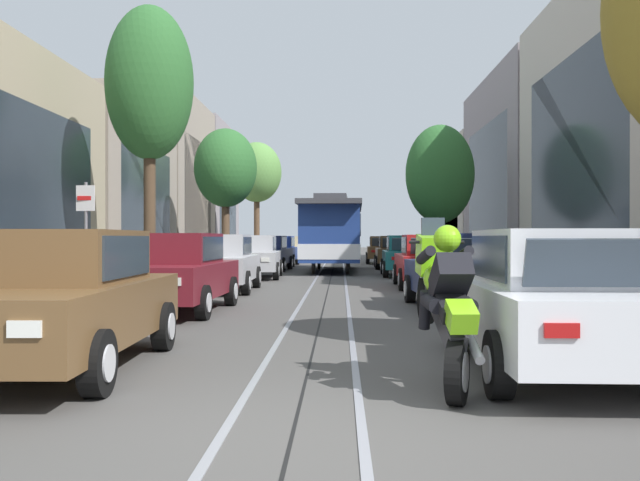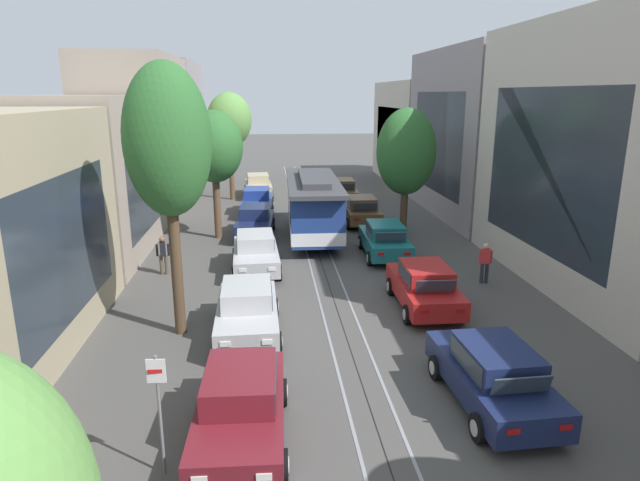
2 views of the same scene
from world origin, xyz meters
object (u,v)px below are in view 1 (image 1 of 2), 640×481
(parked_car_brown_sixth_right, at_px, (383,250))
(pedestrian_on_left_pavement, at_px, (513,255))
(parked_car_silver_fourth_left, at_px, (254,256))
(street_tree_kerb_left_fourth, at_px, (257,173))
(parked_car_beige_far_left, at_px, (288,249))
(motorcycle_with_rider, at_px, (444,300))
(parked_car_teal_fourth_right, at_px, (407,255))
(street_sign_post, at_px, (86,233))
(parked_car_navy_fifth_left, at_px, (267,253))
(parked_car_white_near_right, at_px, (554,300))
(pedestrian_on_right_pavement, at_px, (153,254))
(cable_car_trolley, at_px, (332,234))
(parked_car_red_mid_right, at_px, (429,261))
(street_tree_kerb_left_second, at_px, (150,85))
(parked_car_navy_second_right, at_px, (461,271))
(street_tree_kerb_left_mid, at_px, (226,169))
(parked_car_silver_mid_left, at_px, (220,263))
(parked_car_blue_sixth_left, at_px, (279,251))
(parked_car_brown_near_left, at_px, (60,299))
(street_tree_kerb_right_second, at_px, (440,175))
(parked_car_brown_fifth_right, at_px, (395,252))
(parked_car_maroon_second_left, at_px, (176,272))

(parked_car_brown_sixth_right, bearing_deg, pedestrian_on_left_pavement, -79.12)
(parked_car_silver_fourth_left, xyz_separation_m, street_tree_kerb_left_fourth, (-1.91, 16.32, 4.64))
(parked_car_beige_far_left, xyz_separation_m, motorcycle_with_rider, (4.30, -36.01, 0.09))
(parked_car_teal_fourth_right, height_order, street_sign_post, street_sign_post)
(motorcycle_with_rider, bearing_deg, parked_car_navy_fifth_left, 100.02)
(parked_car_silver_fourth_left, bearing_deg, street_sign_post, -97.15)
(parked_car_navy_fifth_left, bearing_deg, parked_car_white_near_right, -76.38)
(parked_car_navy_fifth_left, relative_size, pedestrian_on_right_pavement, 2.79)
(parked_car_navy_fifth_left, xyz_separation_m, motorcycle_with_rider, (4.34, -24.55, 0.09))
(motorcycle_with_rider, distance_m, pedestrian_on_right_pavement, 20.22)
(street_tree_kerb_left_fourth, xyz_separation_m, pedestrian_on_right_pavement, (-1.85, -16.42, -4.54))
(cable_car_trolley, relative_size, motorcycle_with_rider, 4.86)
(parked_car_red_mid_right, relative_size, cable_car_trolley, 0.48)
(street_tree_kerb_left_second, distance_m, motorcycle_with_rider, 15.09)
(parked_car_beige_far_left, bearing_deg, parked_car_red_mid_right, -74.91)
(motorcycle_with_rider, bearing_deg, parked_car_silver_fourth_left, 102.69)
(parked_car_navy_second_right, bearing_deg, street_tree_kerb_left_fourth, 105.70)
(parked_car_navy_fifth_left, xyz_separation_m, parked_car_brown_sixth_right, (5.79, 8.77, 0.00))
(street_tree_kerb_left_mid, height_order, pedestrian_on_left_pavement, street_tree_kerb_left_mid)
(parked_car_silver_mid_left, bearing_deg, street_tree_kerb_left_mid, 98.88)
(parked_car_blue_sixth_left, relative_size, parked_car_brown_sixth_right, 1.00)
(street_tree_kerb_left_second, bearing_deg, pedestrian_on_right_pavement, 104.60)
(parked_car_brown_near_left, relative_size, street_tree_kerb_right_second, 0.67)
(parked_car_navy_second_right, height_order, parked_car_brown_fifth_right, same)
(pedestrian_on_left_pavement, xyz_separation_m, pedestrian_on_right_pavement, (-12.69, 2.31, -0.01))
(street_tree_kerb_left_mid, bearing_deg, parked_car_brown_near_left, -85.00)
(parked_car_blue_sixth_left, xyz_separation_m, parked_car_brown_sixth_right, (5.76, 3.40, 0.00))
(pedestrian_on_right_pavement, bearing_deg, street_tree_kerb_left_mid, 73.22)
(parked_car_beige_far_left, distance_m, parked_car_brown_sixth_right, 6.35)
(parked_car_teal_fourth_right, height_order, street_tree_kerb_left_fourth, street_tree_kerb_left_fourth)
(parked_car_beige_far_left, relative_size, street_tree_kerb_left_fourth, 0.60)
(parked_car_maroon_second_left, height_order, parked_car_navy_fifth_left, same)
(parked_car_navy_second_right, distance_m, pedestrian_on_left_pavement, 9.03)
(pedestrian_on_right_pavement, height_order, street_sign_post, street_sign_post)
(parked_car_beige_far_left, relative_size, street_tree_kerb_left_second, 0.55)
(pedestrian_on_left_pavement, bearing_deg, parked_car_white_near_right, -102.45)
(parked_car_blue_sixth_left, bearing_deg, cable_car_trolley, -64.94)
(parked_car_silver_mid_left, relative_size, pedestrian_on_left_pavement, 2.73)
(parked_car_silver_fourth_left, relative_size, street_tree_kerb_left_second, 0.54)
(pedestrian_on_left_pavement, bearing_deg, parked_car_blue_sixth_left, 123.52)
(parked_car_white_near_right, bearing_deg, street_tree_kerb_left_fourth, 102.40)
(motorcycle_with_rider, bearing_deg, parked_car_teal_fourth_right, 85.49)
(parked_car_navy_fifth_left, relative_size, parked_car_blue_sixth_left, 1.01)
(parked_car_navy_fifth_left, height_order, parked_car_blue_sixth_left, same)
(parked_car_brown_sixth_right, bearing_deg, parked_car_navy_second_right, -89.83)
(street_tree_kerb_left_mid, bearing_deg, parked_car_navy_fifth_left, 6.00)
(street_tree_kerb_left_fourth, distance_m, pedestrian_on_right_pavement, 17.13)
(parked_car_silver_mid_left, bearing_deg, pedestrian_on_left_pavement, 23.14)
(parked_car_red_mid_right, distance_m, parked_car_brown_sixth_right, 19.36)
(parked_car_silver_fourth_left, bearing_deg, parked_car_beige_far_left, 90.32)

